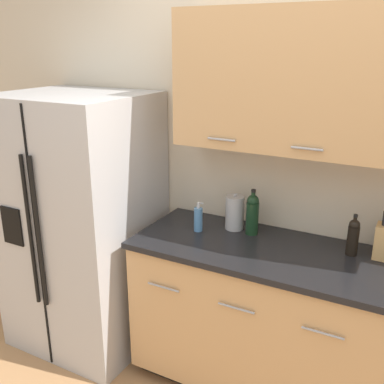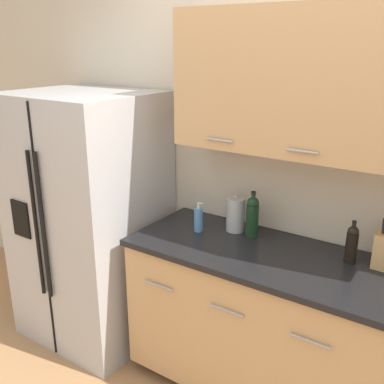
{
  "view_description": "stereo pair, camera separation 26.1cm",
  "coord_description": "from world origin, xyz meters",
  "px_view_note": "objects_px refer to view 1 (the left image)",
  "views": [
    {
      "loc": [
        0.63,
        -1.14,
        2.01
      ],
      "look_at": [
        -0.55,
        1.05,
        1.18
      ],
      "focal_mm": 42.0,
      "sensor_mm": 36.0,
      "label": 1
    },
    {
      "loc": [
        0.85,
        -1.0,
        2.01
      ],
      "look_at": [
        -0.55,
        1.05,
        1.18
      ],
      "focal_mm": 42.0,
      "sensor_mm": 36.0,
      "label": 2
    }
  ],
  "objects_px": {
    "wine_bottle": "(252,213)",
    "soap_dispenser": "(198,219)",
    "oil_bottle": "(353,236)",
    "steel_canister": "(235,212)",
    "refrigerator": "(82,223)"
  },
  "relations": [
    {
      "from": "refrigerator",
      "to": "soap_dispenser",
      "type": "distance_m",
      "value": 0.84
    },
    {
      "from": "refrigerator",
      "to": "soap_dispenser",
      "type": "relative_size",
      "value": 9.31
    },
    {
      "from": "refrigerator",
      "to": "wine_bottle",
      "type": "height_order",
      "value": "refrigerator"
    },
    {
      "from": "refrigerator",
      "to": "steel_canister",
      "type": "bearing_deg",
      "value": 13.62
    },
    {
      "from": "refrigerator",
      "to": "soap_dispenser",
      "type": "height_order",
      "value": "refrigerator"
    },
    {
      "from": "wine_bottle",
      "to": "soap_dispenser",
      "type": "height_order",
      "value": "wine_bottle"
    },
    {
      "from": "refrigerator",
      "to": "oil_bottle",
      "type": "height_order",
      "value": "refrigerator"
    },
    {
      "from": "refrigerator",
      "to": "oil_bottle",
      "type": "distance_m",
      "value": 1.71
    },
    {
      "from": "steel_canister",
      "to": "refrigerator",
      "type": "bearing_deg",
      "value": -166.38
    },
    {
      "from": "oil_bottle",
      "to": "steel_canister",
      "type": "bearing_deg",
      "value": 177.53
    },
    {
      "from": "soap_dispenser",
      "to": "oil_bottle",
      "type": "bearing_deg",
      "value": 6.9
    },
    {
      "from": "refrigerator",
      "to": "oil_bottle",
      "type": "relative_size",
      "value": 7.5
    },
    {
      "from": "steel_canister",
      "to": "wine_bottle",
      "type": "bearing_deg",
      "value": -10.31
    },
    {
      "from": "oil_bottle",
      "to": "steel_canister",
      "type": "distance_m",
      "value": 0.69
    },
    {
      "from": "wine_bottle",
      "to": "soap_dispenser",
      "type": "xyz_separation_m",
      "value": [
        -0.3,
        -0.11,
        -0.05
      ]
    }
  ]
}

